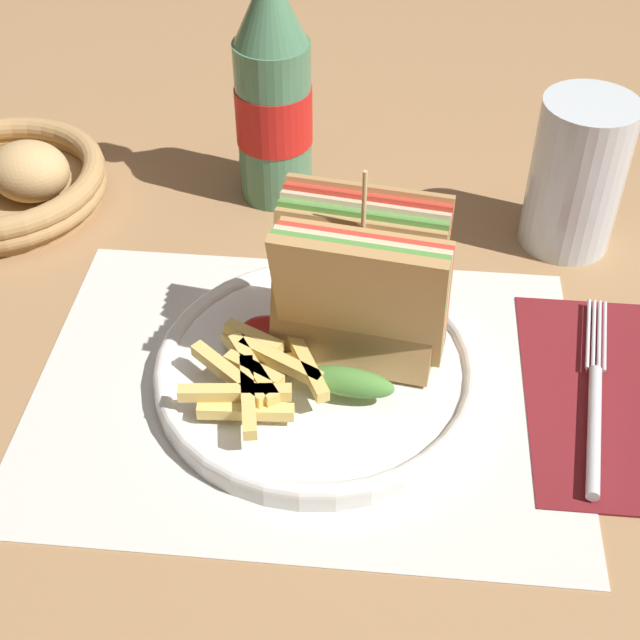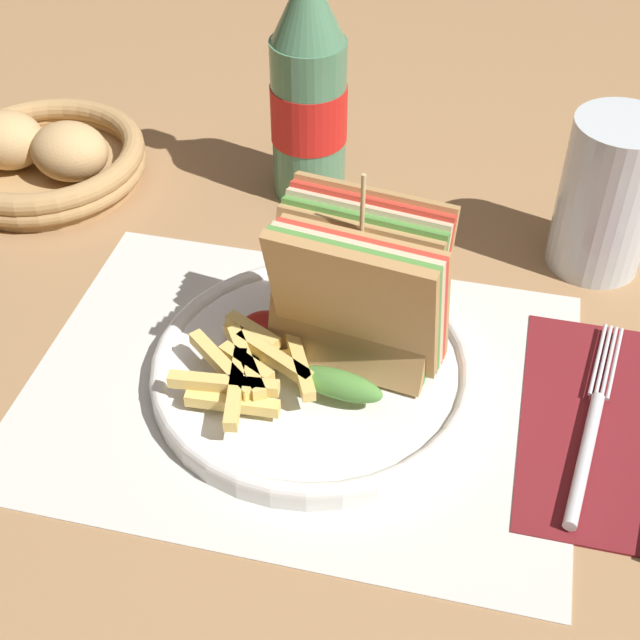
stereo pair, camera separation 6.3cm
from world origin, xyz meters
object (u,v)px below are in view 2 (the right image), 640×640
object	(u,v)px
club_sandwich	(359,295)
coke_bottle_near	(309,91)
plate_main	(314,369)
fork	(590,436)
bread_basket	(44,158)
glass_near	(608,196)

from	to	relation	value
club_sandwich	coke_bottle_near	distance (m)	0.24
plate_main	club_sandwich	size ratio (longest dim) A/B	1.52
plate_main	fork	xyz separation A→B (m)	(0.19, -0.02, -0.00)
fork	bread_basket	xyz separation A→B (m)	(-0.49, 0.21, 0.01)
plate_main	bread_basket	world-z (taller)	bread_basket
club_sandwich	fork	bearing A→B (deg)	-11.05
club_sandwich	glass_near	size ratio (longest dim) A/B	1.17
club_sandwich	fork	world-z (taller)	club_sandwich
plate_main	club_sandwich	xyz separation A→B (m)	(0.03, 0.02, 0.06)
plate_main	glass_near	xyz separation A→B (m)	(0.19, 0.19, 0.05)
club_sandwich	fork	distance (m)	0.18
coke_bottle_near	bread_basket	distance (m)	0.26
glass_near	bread_basket	xyz separation A→B (m)	(-0.49, 0.01, -0.04)
club_sandwich	fork	size ratio (longest dim) A/B	0.80
plate_main	club_sandwich	bearing A→B (deg)	29.68
club_sandwich	glass_near	xyz separation A→B (m)	(0.17, 0.17, -0.01)
plate_main	fork	distance (m)	0.19
coke_bottle_near	glass_near	bearing A→B (deg)	-10.72
glass_near	plate_main	bearing A→B (deg)	-136.11
club_sandwich	bread_basket	bearing A→B (deg)	151.49
club_sandwich	fork	xyz separation A→B (m)	(0.16, -0.03, -0.06)
plate_main	coke_bottle_near	xyz separation A→B (m)	(-0.06, 0.23, 0.09)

